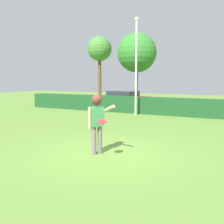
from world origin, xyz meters
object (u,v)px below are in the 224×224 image
at_px(willow_tree, 100,50).
at_px(maple_tree, 137,53).
at_px(lamppost, 136,62).
at_px(frisbee, 102,121).
at_px(person, 97,117).
at_px(parked_car_red, 123,98).

distance_m(willow_tree, maple_tree, 5.89).
relative_size(lamppost, maple_tree, 0.92).
distance_m(frisbee, maple_tree, 17.55).
height_order(frisbee, maple_tree, maple_tree).
relative_size(person, parked_car_red, 0.40).
relative_size(parked_car_red, willow_tree, 0.66).
distance_m(person, maple_tree, 16.94).
bearing_deg(frisbee, lamppost, 105.84).
bearing_deg(willow_tree, maple_tree, -25.15).
bearing_deg(maple_tree, person, -72.55).
bearing_deg(willow_tree, lamppost, -50.81).
relative_size(lamppost, willow_tree, 0.87).
bearing_deg(lamppost, frisbee, -74.16).
relative_size(frisbee, lamppost, 0.05).
bearing_deg(parked_car_red, lamppost, -56.36).
bearing_deg(willow_tree, frisbee, -60.34).
xyz_separation_m(person, willow_tree, (-10.26, 18.31, 4.21)).
height_order(person, lamppost, lamppost).
height_order(person, willow_tree, willow_tree).
relative_size(person, lamppost, 0.30).
bearing_deg(parked_car_red, frisbee, -67.91).
height_order(frisbee, lamppost, lamppost).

